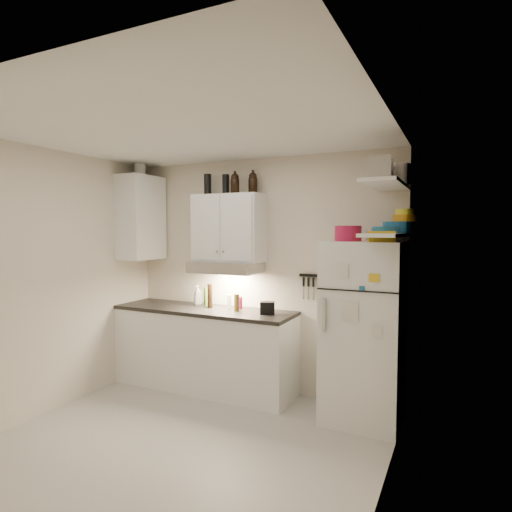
% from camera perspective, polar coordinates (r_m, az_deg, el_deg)
% --- Properties ---
extents(floor, '(3.20, 3.00, 0.02)m').
position_cam_1_polar(floor, '(3.96, -9.81, -23.85)').
color(floor, '#BBB5AC').
rests_on(floor, ground).
extents(ceiling, '(3.20, 3.00, 0.02)m').
position_cam_1_polar(ceiling, '(3.61, -10.26, 16.35)').
color(ceiling, white).
rests_on(ceiling, ground).
extents(back_wall, '(3.20, 0.02, 2.60)m').
position_cam_1_polar(back_wall, '(4.85, 0.47, -2.47)').
color(back_wall, beige).
rests_on(back_wall, ground).
extents(left_wall, '(0.02, 3.00, 2.60)m').
position_cam_1_polar(left_wall, '(4.67, -26.28, -3.06)').
color(left_wall, beige).
rests_on(left_wall, ground).
extents(right_wall, '(0.02, 3.00, 2.60)m').
position_cam_1_polar(right_wall, '(2.93, 16.65, -6.57)').
color(right_wall, beige).
rests_on(right_wall, ground).
extents(base_cabinet, '(2.10, 0.60, 0.88)m').
position_cam_1_polar(base_cabinet, '(5.01, -6.93, -12.34)').
color(base_cabinet, white).
rests_on(base_cabinet, floor).
extents(countertop, '(2.10, 0.62, 0.04)m').
position_cam_1_polar(countertop, '(4.90, -6.97, -7.16)').
color(countertop, black).
rests_on(countertop, base_cabinet).
extents(upper_cabinet, '(0.80, 0.33, 0.75)m').
position_cam_1_polar(upper_cabinet, '(4.80, -3.66, 3.74)').
color(upper_cabinet, white).
rests_on(upper_cabinet, back_wall).
extents(side_cabinet, '(0.33, 0.55, 1.00)m').
position_cam_1_polar(side_cabinet, '(5.35, -15.08, 4.94)').
color(side_cabinet, white).
rests_on(side_cabinet, left_wall).
extents(range_hood, '(0.76, 0.46, 0.12)m').
position_cam_1_polar(range_hood, '(4.77, -4.03, -1.50)').
color(range_hood, silver).
rests_on(range_hood, back_wall).
extents(fridge, '(0.70, 0.68, 1.70)m').
position_cam_1_polar(fridge, '(4.20, 14.17, -9.74)').
color(fridge, white).
rests_on(fridge, floor).
extents(shelf_hi, '(0.30, 0.95, 0.03)m').
position_cam_1_polar(shelf_hi, '(3.94, 16.95, 9.10)').
color(shelf_hi, white).
rests_on(shelf_hi, right_wall).
extents(shelf_lo, '(0.30, 0.95, 0.03)m').
position_cam_1_polar(shelf_lo, '(3.92, 16.84, 2.70)').
color(shelf_lo, white).
rests_on(shelf_lo, right_wall).
extents(knife_strip, '(0.42, 0.02, 0.03)m').
position_cam_1_polar(knife_strip, '(4.57, 8.31, -2.63)').
color(knife_strip, black).
rests_on(knife_strip, back_wall).
extents(dutch_oven, '(0.25, 0.25, 0.14)m').
position_cam_1_polar(dutch_oven, '(4.10, 12.18, 2.96)').
color(dutch_oven, '#AF1440').
rests_on(dutch_oven, fridge).
extents(book_stack, '(0.28, 0.32, 0.09)m').
position_cam_1_polar(book_stack, '(3.95, 16.36, 2.52)').
color(book_stack, gold).
rests_on(book_stack, fridge).
extents(spice_jar, '(0.07, 0.07, 0.11)m').
position_cam_1_polar(spice_jar, '(4.10, 14.99, 2.71)').
color(spice_jar, silver).
rests_on(spice_jar, fridge).
extents(stock_pot, '(0.29, 0.29, 0.19)m').
position_cam_1_polar(stock_pot, '(4.22, 18.13, 10.22)').
color(stock_pot, silver).
rests_on(stock_pot, shelf_hi).
extents(tin_a, '(0.24, 0.23, 0.19)m').
position_cam_1_polar(tin_a, '(3.87, 16.20, 10.86)').
color(tin_a, '#AAAAAD').
rests_on(tin_a, shelf_hi).
extents(tin_b, '(0.22, 0.22, 0.18)m').
position_cam_1_polar(tin_b, '(3.65, 16.02, 11.25)').
color(tin_b, '#AAAAAD').
rests_on(tin_b, shelf_hi).
extents(bowl_teal, '(0.27, 0.27, 0.11)m').
position_cam_1_polar(bowl_teal, '(4.22, 18.31, 3.64)').
color(bowl_teal, '#195D8B').
rests_on(bowl_teal, shelf_lo).
extents(bowl_orange, '(0.21, 0.21, 0.06)m').
position_cam_1_polar(bowl_orange, '(4.25, 19.20, 4.78)').
color(bowl_orange, orange).
rests_on(bowl_orange, bowl_teal).
extents(bowl_yellow, '(0.17, 0.17, 0.05)m').
position_cam_1_polar(bowl_yellow, '(4.25, 19.21, 5.57)').
color(bowl_yellow, yellow).
rests_on(bowl_yellow, bowl_orange).
extents(plates, '(0.27, 0.27, 0.06)m').
position_cam_1_polar(plates, '(3.98, 16.82, 3.34)').
color(plates, '#195D8B').
rests_on(plates, shelf_lo).
extents(growler_a, '(0.11, 0.11, 0.23)m').
position_cam_1_polar(growler_a, '(4.75, -2.82, 9.66)').
color(growler_a, black).
rests_on(growler_a, upper_cabinet).
extents(growler_b, '(0.13, 0.13, 0.24)m').
position_cam_1_polar(growler_b, '(4.75, -0.41, 9.73)').
color(growler_b, black).
rests_on(growler_b, upper_cabinet).
extents(thermos_a, '(0.09, 0.09, 0.23)m').
position_cam_1_polar(thermos_a, '(4.90, -4.05, 9.46)').
color(thermos_a, black).
rests_on(thermos_a, upper_cabinet).
extents(thermos_b, '(0.09, 0.09, 0.24)m').
position_cam_1_polar(thermos_b, '(5.00, -6.46, 9.41)').
color(thermos_b, black).
rests_on(thermos_b, upper_cabinet).
extents(side_jar, '(0.15, 0.15, 0.18)m').
position_cam_1_polar(side_jar, '(5.41, -15.22, 11.18)').
color(side_jar, silver).
rests_on(side_jar, side_cabinet).
extents(soap_bottle, '(0.10, 0.11, 0.26)m').
position_cam_1_polar(soap_bottle, '(5.08, -7.78, -5.07)').
color(soap_bottle, white).
rests_on(soap_bottle, countertop).
extents(pepper_mill, '(0.07, 0.07, 0.19)m').
position_cam_1_polar(pepper_mill, '(4.68, -2.61, -6.22)').
color(pepper_mill, brown).
rests_on(pepper_mill, countertop).
extents(oil_bottle, '(0.06, 0.06, 0.22)m').
position_cam_1_polar(oil_bottle, '(5.02, -6.76, -5.39)').
color(oil_bottle, '#4C731C').
rests_on(oil_bottle, countertop).
extents(vinegar_bottle, '(0.06, 0.06, 0.27)m').
position_cam_1_polar(vinegar_bottle, '(4.89, -6.15, -5.32)').
color(vinegar_bottle, black).
rests_on(vinegar_bottle, countertop).
extents(clear_bottle, '(0.06, 0.06, 0.16)m').
position_cam_1_polar(clear_bottle, '(4.84, -3.59, -6.09)').
color(clear_bottle, silver).
rests_on(clear_bottle, countertop).
extents(red_jar, '(0.07, 0.07, 0.14)m').
position_cam_1_polar(red_jar, '(4.82, -2.22, -6.24)').
color(red_jar, '#AF1440').
rests_on(red_jar, countertop).
extents(caddy, '(0.18, 0.16, 0.13)m').
position_cam_1_polar(caddy, '(4.53, 1.53, -6.93)').
color(caddy, black).
rests_on(caddy, countertop).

